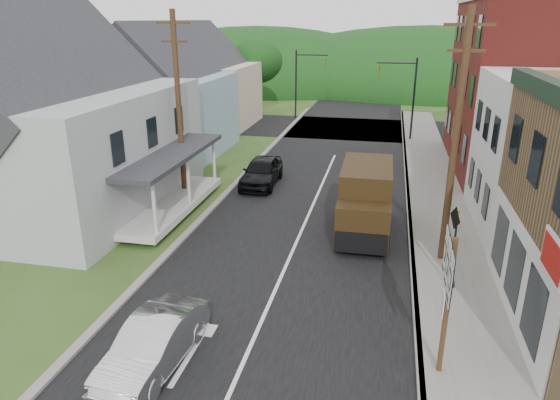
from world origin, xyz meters
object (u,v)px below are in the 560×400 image
Objects in this scene: delivery_van at (365,200)px; warning_sign at (454,236)px; silver_sedan at (154,344)px; dark_sedan at (262,172)px; route_sign_cluster at (447,287)px.

warning_sign reaches higher than delivery_van.
silver_sedan is 0.78× the size of delivery_van.
route_sign_cluster is (8.18, -14.08, 1.78)m from dark_sedan.
warning_sign reaches higher than dark_sedan.
route_sign_cluster is at bearing -115.22° from warning_sign.
warning_sign is at bearing 82.34° from route_sign_cluster.
dark_sedan is at bearing 121.31° from route_sign_cluster.
dark_sedan is 0.86× the size of delivery_van.
route_sign_cluster is 1.29× the size of warning_sign.
silver_sedan is 1.09× the size of route_sign_cluster.
delivery_van is 1.80× the size of warning_sign.
silver_sedan is at bearing -87.24° from dark_sedan.
warning_sign reaches higher than silver_sedan.
route_sign_cluster is at bearing 13.83° from silver_sedan.
route_sign_cluster reaches higher than dark_sedan.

